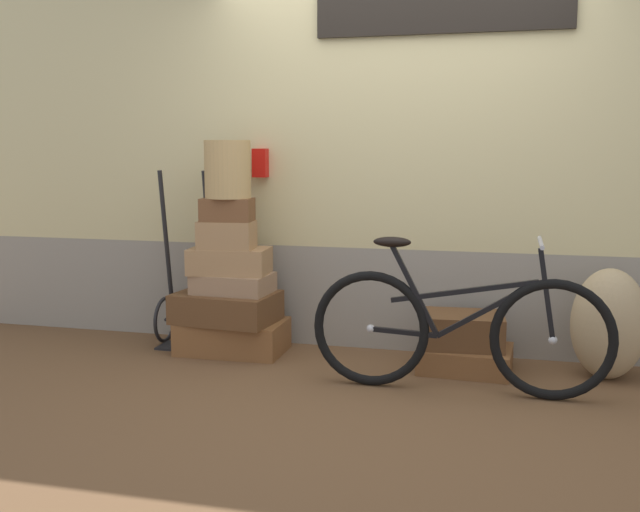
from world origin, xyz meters
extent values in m
cube|color=brown|center=(0.00, 0.00, -0.03)|extent=(9.05, 5.20, 0.06)
cube|color=gray|center=(0.00, 0.85, 0.36)|extent=(7.05, 0.20, 0.71)
cube|color=#CCBC84|center=(0.00, 0.85, 1.69)|extent=(7.05, 0.20, 1.97)
cube|color=black|center=(0.28, 0.73, 2.27)|extent=(1.66, 0.04, 0.28)
cube|color=red|center=(-0.96, 0.71, 1.30)|extent=(0.10, 0.08, 0.20)
cube|color=brown|center=(-1.07, 0.43, 0.11)|extent=(0.72, 0.46, 0.22)
cube|color=brown|center=(-1.11, 0.40, 0.32)|extent=(0.71, 0.52, 0.20)
cube|color=#937051|center=(-1.06, 0.42, 0.48)|extent=(0.53, 0.38, 0.13)
cube|color=#9E754C|center=(-1.09, 0.42, 0.64)|extent=(0.56, 0.38, 0.18)
cube|color=#9E754C|center=(-1.09, 0.39, 0.82)|extent=(0.39, 0.28, 0.19)
cube|color=brown|center=(-1.08, 0.38, 0.99)|extent=(0.36, 0.25, 0.15)
cube|color=brown|center=(0.51, 0.39, 0.08)|extent=(0.59, 0.47, 0.15)
cube|color=brown|center=(0.49, 0.41, 0.26)|extent=(0.54, 0.42, 0.21)
cylinder|color=tan|center=(-1.08, 0.40, 1.26)|extent=(0.31, 0.31, 0.38)
torus|color=black|center=(-1.64, 0.54, 0.17)|extent=(0.03, 0.34, 0.34)
torus|color=black|center=(-1.25, 0.54, 0.17)|extent=(0.03, 0.34, 0.34)
cylinder|color=black|center=(-1.45, 0.54, 0.17)|extent=(0.39, 0.02, 0.02)
cylinder|color=black|center=(-1.61, 0.54, 0.71)|extent=(0.03, 0.18, 1.08)
cylinder|color=black|center=(-1.28, 0.54, 0.71)|extent=(0.03, 0.18, 1.08)
cube|color=black|center=(-1.45, 0.43, 0.01)|extent=(0.35, 0.22, 0.02)
ellipsoid|color=tan|center=(1.36, 0.43, 0.34)|extent=(0.45, 0.38, 0.68)
torus|color=black|center=(-0.02, -0.06, 0.34)|extent=(0.69, 0.06, 0.69)
sphere|color=#B2B2B7|center=(-0.02, -0.06, 0.34)|extent=(0.05, 0.05, 0.05)
torus|color=black|center=(1.01, -0.06, 0.34)|extent=(0.69, 0.06, 0.69)
sphere|color=#B2B2B7|center=(1.01, -0.06, 0.34)|extent=(0.05, 0.05, 0.05)
cube|color=black|center=(0.65, -0.06, 0.50)|extent=(0.57, 0.03, 0.36)
cube|color=black|center=(0.24, -0.06, 0.59)|extent=(0.29, 0.03, 0.53)
cube|color=black|center=(0.18, -0.06, 0.34)|extent=(0.39, 0.03, 0.05)
cube|color=black|center=(0.52, -0.06, 0.60)|extent=(0.83, 0.03, 0.17)
cube|color=black|center=(0.97, -0.06, 0.60)|extent=(0.11, 0.03, 0.52)
ellipsoid|color=black|center=(0.10, -0.06, 0.86)|extent=(0.22, 0.09, 0.06)
cylinder|color=#A5A5AD|center=(0.93, -0.06, 0.89)|extent=(0.03, 0.46, 0.02)
camera|label=1|loc=(0.77, -4.27, 1.40)|focal=41.75mm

